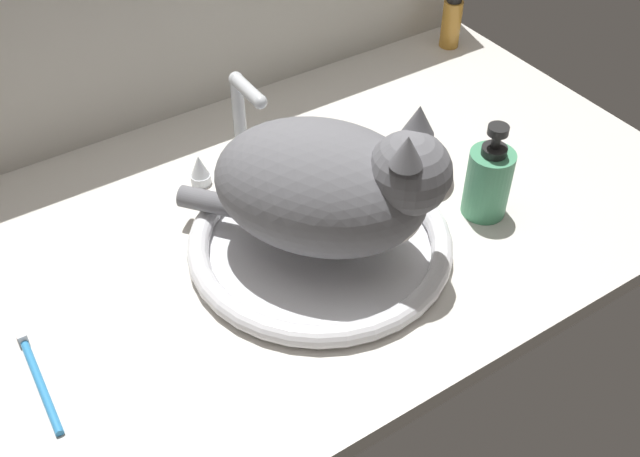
{
  "coord_description": "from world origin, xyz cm",
  "views": [
    {
      "loc": [
        -45.31,
        -70.28,
        77.06
      ],
      "look_at": [
        -4.19,
        -6.82,
        7.0
      ],
      "focal_mm": 41.86,
      "sensor_mm": 36.0,
      "label": 1
    }
  ],
  "objects": [
    {
      "name": "soap_pump_bottle",
      "position": [
        20.79,
        -13.16,
        8.77
      ],
      "size": [
        6.61,
        6.61,
        15.3
      ],
      "color": "#4C9E70",
      "rests_on": "countertop"
    },
    {
      "name": "toothbrush",
      "position": [
        -44.68,
        -6.89,
        3.62
      ],
      "size": [
        1.67,
        17.68,
        1.7
      ],
      "color": "#338CD1",
      "rests_on": "countertop"
    },
    {
      "name": "amber_bottle",
      "position": [
        48.84,
        27.96,
        8.2
      ],
      "size": [
        3.82,
        3.82,
        11.1
      ],
      "color": "gold",
      "rests_on": "countertop"
    },
    {
      "name": "faucet",
      "position": [
        -4.19,
        15.02,
        9.83
      ],
      "size": [
        18.21,
        10.17,
        17.29
      ],
      "color": "silver",
      "rests_on": "countertop"
    },
    {
      "name": "cat",
      "position": [
        -2.95,
        -8.31,
        15.04
      ],
      "size": [
        34.06,
        35.19,
        21.29
      ],
      "color": "slate",
      "rests_on": "sink_basin"
    },
    {
      "name": "countertop",
      "position": [
        0.0,
        0.0,
        1.5
      ],
      "size": [
        114.29,
        69.72,
        3.0
      ],
      "primitive_type": "cube",
      "color": "silver",
      "rests_on": "ground"
    },
    {
      "name": "sink_basin",
      "position": [
        -4.19,
        -6.82,
        4.37
      ],
      "size": [
        37.32,
        37.32,
        3.05
      ],
      "color": "white",
      "rests_on": "countertop"
    },
    {
      "name": "backsplash_wall",
      "position": [
        0.0,
        36.06,
        21.08
      ],
      "size": [
        114.29,
        2.4,
        42.17
      ],
      "primitive_type": "cube",
      "color": "beige",
      "rests_on": "ground"
    }
  ]
}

